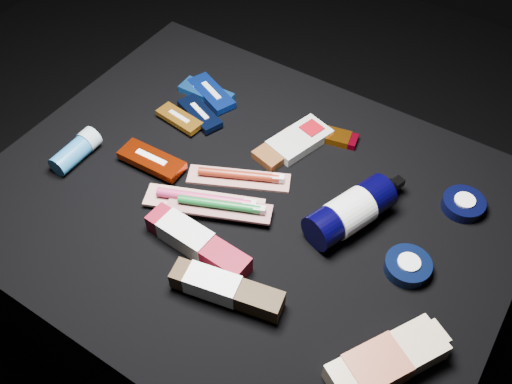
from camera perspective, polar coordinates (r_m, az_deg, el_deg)
The scene contains 20 objects.
ground at distance 1.42m, azimuth -0.74°, elevation -11.02°, with size 3.00×3.00×0.00m, color black.
cloth_table at distance 1.25m, azimuth -0.83°, elevation -6.54°, with size 0.98×0.78×0.40m, color black.
luna_bar_0 at distance 1.30m, azimuth -4.99°, elevation 9.88°, with size 0.12×0.05×0.02m.
luna_bar_1 at distance 1.29m, azimuth -4.47°, elevation 9.82°, with size 0.14×0.09×0.02m.
luna_bar_2 at distance 1.24m, azimuth -5.64°, elevation 7.82°, with size 0.12×0.08×0.02m.
luna_bar_3 at distance 1.23m, azimuth -7.67°, elevation 7.29°, with size 0.11×0.05×0.01m.
luna_bar_4 at distance 1.15m, azimuth -10.38°, elevation 3.15°, with size 0.14×0.06×0.02m.
clif_bar_0 at distance 1.17m, azimuth 2.63°, elevation 4.44°, with size 0.08×0.12×0.02m.
clif_bar_1 at distance 1.19m, azimuth 4.57°, elevation 5.38°, with size 0.10×0.14×0.02m.
power_bar at distance 1.20m, azimuth 7.49°, elevation 5.59°, with size 0.13×0.06×0.02m.
lotion_bottle at distance 1.04m, azimuth 9.41°, elevation -1.95°, with size 0.12×0.22×0.07m.
cream_tin_upper at distance 1.13m, azimuth 20.02°, elevation -1.13°, with size 0.08×0.08×0.02m.
cream_tin_lower at distance 1.02m, azimuth 14.94°, elevation -7.16°, with size 0.08×0.08×0.02m.
bodywash_bottle at distance 0.91m, azimuth 12.74°, elevation -16.33°, with size 0.15×0.20×0.04m.
deodorant_stick at distance 1.20m, azimuth -17.52°, elevation 3.95°, with size 0.05×0.11×0.05m.
toothbrush_pack_0 at distance 1.11m, azimuth -1.60°, elevation 1.50°, with size 0.20×0.13×0.02m.
toothbrush_pack_1 at distance 1.07m, azimuth -5.06°, elevation -0.87°, with size 0.23×0.14×0.03m.
toothbrush_pack_2 at distance 1.05m, azimuth -3.54°, elevation -1.46°, with size 0.20×0.12×0.02m.
toothpaste_carton_red at distance 1.01m, azimuth -6.26°, elevation -4.87°, with size 0.21×0.06×0.04m.
toothpaste_carton_green at distance 0.95m, azimuth -3.44°, elevation -9.54°, with size 0.19×0.08×0.04m.
Camera 1 is at (0.39, -0.57, 1.24)m, focal length 40.00 mm.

